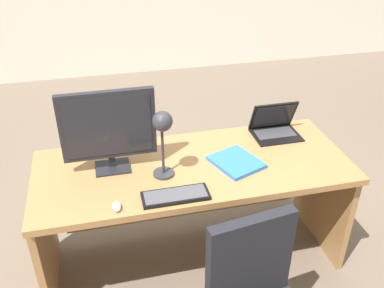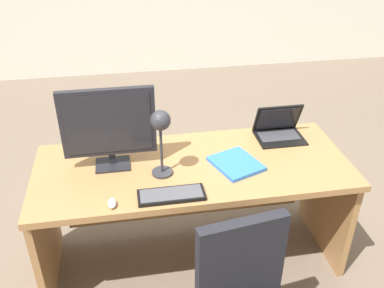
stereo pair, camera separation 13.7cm
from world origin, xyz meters
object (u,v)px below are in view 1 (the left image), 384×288
(keyboard, at_px, (175,196))
(desk_lamp, at_px, (163,130))
(book, at_px, (236,162))
(mouse, at_px, (117,206))
(laptop, at_px, (274,124))
(desk, at_px, (192,188))
(monitor, at_px, (108,127))

(keyboard, distance_m, desk_lamp, 0.35)
(desk_lamp, distance_m, book, 0.53)
(mouse, bearing_deg, desk_lamp, 37.86)
(book, bearing_deg, desk_lamp, -175.55)
(laptop, relative_size, mouse, 3.94)
(mouse, height_order, desk_lamp, desk_lamp)
(laptop, bearing_deg, desk, -161.88)
(desk, height_order, book, book)
(monitor, bearing_deg, book, -9.72)
(keyboard, bearing_deg, desk_lamp, 96.77)
(book, bearing_deg, monitor, 170.28)
(monitor, distance_m, laptop, 1.11)
(mouse, relative_size, book, 0.22)
(desk_lamp, bearing_deg, monitor, 150.59)
(monitor, distance_m, mouse, 0.46)
(desk, distance_m, mouse, 0.63)
(desk, bearing_deg, keyboard, -116.69)
(monitor, height_order, mouse, monitor)
(keyboard, xyz_separation_m, book, (0.42, 0.23, 0.00))
(book, bearing_deg, desk, 158.31)
(monitor, bearing_deg, desk, -2.92)
(desk, relative_size, keyboard, 5.22)
(desk, xyz_separation_m, desk_lamp, (-0.19, -0.13, 0.51))
(desk, bearing_deg, desk_lamp, -144.96)
(desk, bearing_deg, mouse, -143.24)
(monitor, distance_m, book, 0.77)
(laptop, bearing_deg, desk_lamp, -157.42)
(desk, bearing_deg, book, -21.69)
(mouse, height_order, book, mouse)
(desk, height_order, keyboard, keyboard)
(keyboard, relative_size, desk_lamp, 0.86)
(keyboard, bearing_deg, book, 29.19)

